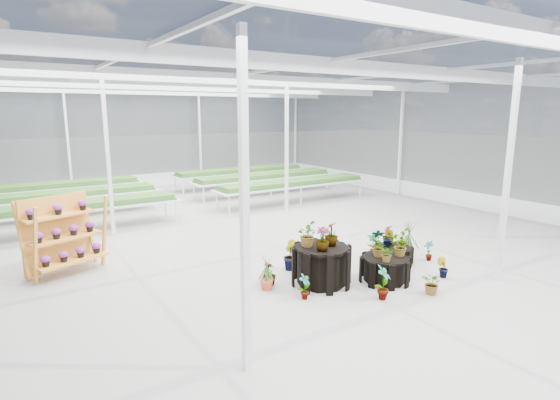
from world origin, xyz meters
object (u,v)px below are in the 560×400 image
plinth_mid (385,269)px  plinth_low (393,255)px  plinth_tall (322,265)px  shelf_rack (64,236)px

plinth_mid → plinth_low: (1.00, 0.70, -0.07)m
plinth_tall → shelf_rack: bearing=140.0°
plinth_tall → plinth_low: 2.21m
plinth_mid → plinth_low: bearing=35.0°
plinth_tall → shelf_rack: shelf_rack is taller
plinth_mid → plinth_tall: bearing=153.4°
plinth_tall → plinth_low: bearing=2.6°
plinth_low → plinth_mid: bearing=-145.0°
plinth_mid → plinth_low: 1.22m
plinth_mid → shelf_rack: bearing=142.6°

